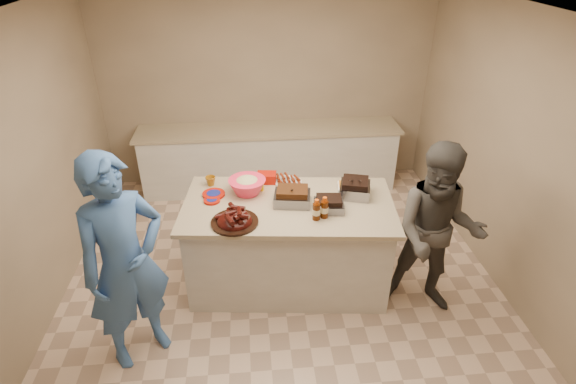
{
  "coord_description": "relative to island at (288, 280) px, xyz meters",
  "views": [
    {
      "loc": [
        -0.28,
        -3.53,
        3.24
      ],
      "look_at": [
        0.07,
        0.17,
        1.06
      ],
      "focal_mm": 28.0,
      "sensor_mm": 36.0,
      "label": 1
    }
  ],
  "objects": [
    {
      "name": "mustard_bottle",
      "position": [
        -0.24,
        0.27,
        0.96
      ],
      "size": [
        0.04,
        0.04,
        0.11
      ],
      "primitive_type": "cylinder",
      "rotation": [
        0.0,
        0.0,
        -0.11
      ],
      "color": "#FECC00",
      "rests_on": "island"
    },
    {
      "name": "guest_gray",
      "position": [
        1.31,
        -0.46,
        0.0
      ],
      "size": [
        1.37,
        1.91,
        0.65
      ],
      "primitive_type": "imported",
      "rotation": [
        0.0,
        0.0,
        -0.35
      ],
      "color": "#4D4944",
      "rests_on": "ground"
    },
    {
      "name": "pulled_pork_tray",
      "position": [
        0.04,
        0.0,
        0.96
      ],
      "size": [
        0.38,
        0.31,
        0.1
      ],
      "primitive_type": "cube",
      "rotation": [
        0.0,
        0.0,
        -0.15
      ],
      "color": "#47230F",
      "rests_on": "island"
    },
    {
      "name": "plate_stack_large",
      "position": [
        -0.72,
        0.22,
        0.96
      ],
      "size": [
        0.25,
        0.25,
        0.03
      ],
      "primitive_type": "cylinder",
      "rotation": [
        0.0,
        0.0,
        -0.11
      ],
      "color": "#A91205",
      "rests_on": "island"
    },
    {
      "name": "guest_blue",
      "position": [
        -1.37,
        -0.78,
        0.0
      ],
      "size": [
        1.72,
        1.96,
        0.46
      ],
      "primitive_type": "imported",
      "rotation": [
        0.0,
        0.0,
        0.64
      ],
      "color": "#3D68AE",
      "rests_on": "ground"
    },
    {
      "name": "roasting_pan",
      "position": [
        0.67,
        0.1,
        0.96
      ],
      "size": [
        0.36,
        0.36,
        0.12
      ],
      "primitive_type": "cube",
      "rotation": [
        0.0,
        0.0,
        -0.27
      ],
      "color": "gray",
      "rests_on": "island"
    },
    {
      "name": "bbq_bottle_b",
      "position": [
        0.3,
        -0.27,
        0.96
      ],
      "size": [
        0.08,
        0.08,
        0.21
      ],
      "primitive_type": "cylinder",
      "rotation": [
        0.0,
        0.0,
        -0.11
      ],
      "color": "#411903",
      "rests_on": "island"
    },
    {
      "name": "mac_cheese_dish",
      "position": [
        0.65,
        0.19,
        0.96
      ],
      "size": [
        0.29,
        0.23,
        0.07
      ],
      "primitive_type": "cube",
      "rotation": [
        0.0,
        0.0,
        -0.16
      ],
      "color": "orange",
      "rests_on": "island"
    },
    {
      "name": "coleslaw_bowl",
      "position": [
        -0.39,
        0.24,
        0.96
      ],
      "size": [
        0.41,
        0.41,
        0.25
      ],
      "primitive_type": null,
      "rotation": [
        0.0,
        0.0,
        -0.11
      ],
      "color": "#FF2D51",
      "rests_on": "island"
    },
    {
      "name": "basket_stack",
      "position": [
        -0.19,
        0.45,
        0.96
      ],
      "size": [
        0.21,
        0.17,
        0.1
      ],
      "primitive_type": "cube",
      "rotation": [
        0.0,
        0.0,
        -0.12
      ],
      "color": "#A91205",
      "rests_on": "island"
    },
    {
      "name": "brisket_tray",
      "position": [
        0.37,
        -0.15,
        0.96
      ],
      "size": [
        0.29,
        0.25,
        0.08
      ],
      "primitive_type": "cube",
      "rotation": [
        0.0,
        0.0,
        -0.1
      ],
      "color": "black",
      "rests_on": "island"
    },
    {
      "name": "back_counter",
      "position": [
        -0.07,
        2.08,
        0.45
      ],
      "size": [
        3.6,
        0.64,
        0.9
      ],
      "primitive_type": null,
      "color": "silver",
      "rests_on": "ground"
    },
    {
      "name": "rib_platter",
      "position": [
        -0.51,
        -0.29,
        0.96
      ],
      "size": [
        0.47,
        0.47,
        0.17
      ],
      "primitive_type": null,
      "rotation": [
        0.0,
        0.0,
        0.09
      ],
      "color": "#3C0B07",
      "rests_on": "island"
    },
    {
      "name": "room",
      "position": [
        -0.07,
        -0.12,
        0.0
      ],
      "size": [
        4.5,
        5.0,
        2.7
      ],
      "primitive_type": null,
      "color": "tan",
      "rests_on": "ground"
    },
    {
      "name": "plastic_cup",
      "position": [
        -0.76,
        0.44,
        0.96
      ],
      "size": [
        0.11,
        0.11,
        0.1
      ],
      "primitive_type": "imported",
      "rotation": [
        0.0,
        0.0,
        -0.11
      ],
      "color": "#9B610F",
      "rests_on": "island"
    },
    {
      "name": "sausage_plate",
      "position": [
        0.04,
        0.41,
        0.96
      ],
      "size": [
        0.34,
        0.34,
        0.05
      ],
      "primitive_type": "cylinder",
      "rotation": [
        0.0,
        0.0,
        0.22
      ],
      "color": "silver",
      "rests_on": "island"
    },
    {
      "name": "plate_stack_small",
      "position": [
        -0.74,
        0.11,
        0.96
      ],
      "size": [
        0.18,
        0.18,
        0.02
      ],
      "primitive_type": "cylinder",
      "rotation": [
        0.0,
        0.0,
        -0.11
      ],
      "color": "#A91205",
      "rests_on": "island"
    },
    {
      "name": "bbq_bottle_a",
      "position": [
        0.22,
        -0.29,
        0.96
      ],
      "size": [
        0.08,
        0.08,
        0.21
      ],
      "primitive_type": "cylinder",
      "rotation": [
        0.0,
        0.0,
        -0.11
      ],
      "color": "#411903",
      "rests_on": "island"
    },
    {
      "name": "sauce_bowl",
      "position": [
        0.01,
        0.11,
        0.96
      ],
      "size": [
        0.13,
        0.05,
        0.12
      ],
      "primitive_type": "imported",
      "rotation": [
        0.0,
        0.0,
        -0.11
      ],
      "color": "silver",
      "rests_on": "island"
    },
    {
      "name": "island",
      "position": [
        0.0,
        0.0,
        0.0
      ],
      "size": [
        2.14,
        1.28,
        0.96
      ],
      "primitive_type": null,
      "rotation": [
        0.0,
        0.0,
        -0.11
      ],
      "color": "silver",
      "rests_on": "ground"
    }
  ]
}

